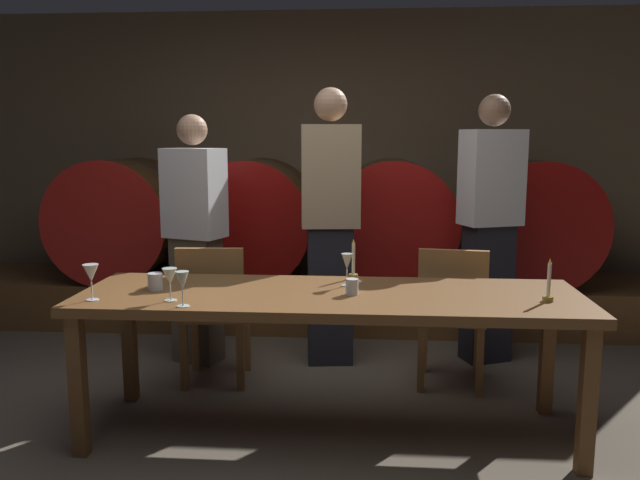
# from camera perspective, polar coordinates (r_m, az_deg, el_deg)

# --- Properties ---
(ground_plane) EXTENTS (8.89, 8.89, 0.00)m
(ground_plane) POSITION_cam_1_polar(r_m,az_deg,el_deg) (3.34, -2.90, -18.04)
(ground_plane) COLOR brown
(back_wall) EXTENTS (6.84, 0.24, 2.58)m
(back_wall) POSITION_cam_1_polar(r_m,az_deg,el_deg) (5.76, 0.49, 6.79)
(back_wall) COLOR brown
(back_wall) RESTS_ON ground
(barrel_shelf) EXTENTS (6.15, 0.90, 0.37)m
(barrel_shelf) POSITION_cam_1_polar(r_m,az_deg,el_deg) (5.37, 0.08, -5.33)
(barrel_shelf) COLOR brown
(barrel_shelf) RESTS_ON ground
(wine_barrel_far_left) EXTENTS (0.99, 0.94, 0.99)m
(wine_barrel_far_left) POSITION_cam_1_polar(r_m,az_deg,el_deg) (5.61, -16.95, 1.89)
(wine_barrel_far_left) COLOR #513319
(wine_barrel_far_left) RESTS_ON barrel_shelf
(wine_barrel_center_left) EXTENTS (0.99, 0.94, 0.99)m
(wine_barrel_center_left) POSITION_cam_1_polar(r_m,az_deg,el_deg) (5.31, -5.75, 1.85)
(wine_barrel_center_left) COLOR #513319
(wine_barrel_center_left) RESTS_ON barrel_shelf
(wine_barrel_center_right) EXTENTS (0.99, 0.94, 0.99)m
(wine_barrel_center_right) POSITION_cam_1_polar(r_m,az_deg,el_deg) (5.24, 6.37, 1.73)
(wine_barrel_center_right) COLOR brown
(wine_barrel_center_right) RESTS_ON barrel_shelf
(wine_barrel_far_right) EXTENTS (0.99, 0.94, 0.99)m
(wine_barrel_far_right) POSITION_cam_1_polar(r_m,az_deg,el_deg) (5.38, 17.96, 1.55)
(wine_barrel_far_right) COLOR #513319
(wine_barrel_far_right) RESTS_ON barrel_shelf
(dining_table) EXTENTS (2.53, 0.79, 0.75)m
(dining_table) POSITION_cam_1_polar(r_m,az_deg,el_deg) (3.27, 0.88, -5.88)
(dining_table) COLOR brown
(dining_table) RESTS_ON ground
(chair_left) EXTENTS (0.43, 0.43, 0.88)m
(chair_left) POSITION_cam_1_polar(r_m,az_deg,el_deg) (4.01, -9.39, -5.96)
(chair_left) COLOR olive
(chair_left) RESTS_ON ground
(chair_right) EXTENTS (0.45, 0.45, 0.88)m
(chair_right) POSITION_cam_1_polar(r_m,az_deg,el_deg) (3.98, 11.59, -6.15)
(chair_right) COLOR olive
(chair_right) RESTS_ON ground
(guest_left) EXTENTS (0.44, 0.35, 1.67)m
(guest_left) POSITION_cam_1_polar(r_m,az_deg,el_deg) (4.39, -10.97, 0.18)
(guest_left) COLOR brown
(guest_left) RESTS_ON ground
(guest_center) EXTENTS (0.41, 0.28, 1.84)m
(guest_center) POSITION_cam_1_polar(r_m,az_deg,el_deg) (4.27, 0.92, 1.42)
(guest_center) COLOR black
(guest_center) RESTS_ON ground
(guest_right) EXTENTS (0.44, 0.36, 1.80)m
(guest_right) POSITION_cam_1_polar(r_m,az_deg,el_deg) (4.47, 14.78, 1.13)
(guest_right) COLOR black
(guest_right) RESTS_ON ground
(candle_left) EXTENTS (0.05, 0.05, 0.22)m
(candle_left) POSITION_cam_1_polar(r_m,az_deg,el_deg) (3.57, 2.96, -2.43)
(candle_left) COLOR olive
(candle_left) RESTS_ON dining_table
(candle_right) EXTENTS (0.05, 0.05, 0.21)m
(candle_right) POSITION_cam_1_polar(r_m,az_deg,el_deg) (3.26, 19.57, -4.14)
(candle_right) COLOR olive
(candle_right) RESTS_ON dining_table
(wine_glass_far_left) EXTENTS (0.08, 0.08, 0.18)m
(wine_glass_far_left) POSITION_cam_1_polar(r_m,az_deg,el_deg) (3.27, -19.62, -2.85)
(wine_glass_far_left) COLOR white
(wine_glass_far_left) RESTS_ON dining_table
(wine_glass_center_left) EXTENTS (0.07, 0.07, 0.16)m
(wine_glass_center_left) POSITION_cam_1_polar(r_m,az_deg,el_deg) (3.15, -13.15, -3.24)
(wine_glass_center_left) COLOR silver
(wine_glass_center_left) RESTS_ON dining_table
(wine_glass_center_right) EXTENTS (0.06, 0.06, 0.17)m
(wine_glass_center_right) POSITION_cam_1_polar(r_m,az_deg,el_deg) (3.03, -12.10, -3.65)
(wine_glass_center_right) COLOR silver
(wine_glass_center_right) RESTS_ON dining_table
(wine_glass_far_right) EXTENTS (0.06, 0.06, 0.17)m
(wine_glass_far_right) POSITION_cam_1_polar(r_m,az_deg,el_deg) (3.38, 2.41, -2.03)
(wine_glass_far_right) COLOR silver
(wine_glass_far_right) RESTS_ON dining_table
(cup_left) EXTENTS (0.08, 0.08, 0.09)m
(cup_left) POSITION_cam_1_polar(r_m,az_deg,el_deg) (3.41, -14.38, -3.58)
(cup_left) COLOR silver
(cup_left) RESTS_ON dining_table
(cup_right) EXTENTS (0.06, 0.06, 0.08)m
(cup_right) POSITION_cam_1_polar(r_m,az_deg,el_deg) (3.21, 2.85, -4.15)
(cup_right) COLOR silver
(cup_right) RESTS_ON dining_table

